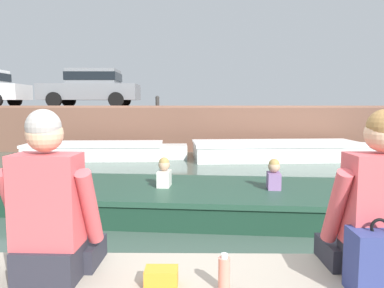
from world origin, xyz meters
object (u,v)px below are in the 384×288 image
at_px(backpack_on_ledge, 376,262).
at_px(bottle_drink, 224,273).
at_px(boat_moored_central_white, 285,150).
at_px(car_left_inner_grey, 92,87).
at_px(motorboat_passing, 196,200).
at_px(person_seated_left, 52,214).
at_px(boat_moored_west_white, 102,151).
at_px(person_seated_right, 375,213).
at_px(mooring_bollard_mid, 157,101).

bearing_deg(backpack_on_ledge, bottle_drink, 179.05).
height_order(boat_moored_central_white, car_left_inner_grey, car_left_inner_grey).
height_order(motorboat_passing, person_seated_left, person_seated_left).
relative_size(boat_moored_west_white, backpack_on_ledge, 12.75).
distance_m(person_seated_left, backpack_on_ledge, 1.79).
relative_size(person_seated_right, bottle_drink, 4.73).
distance_m(boat_moored_west_white, person_seated_left, 10.28).
relative_size(bottle_drink, backpack_on_ledge, 0.50).
bearing_deg(mooring_bollard_mid, person_seated_right, -78.29).
bearing_deg(mooring_bollard_mid, bottle_drink, -82.49).
height_order(boat_moored_central_white, person_seated_left, person_seated_left).
distance_m(boat_moored_central_white, backpack_on_ledge, 10.39).
relative_size(boat_moored_west_white, bottle_drink, 25.50).
bearing_deg(person_seated_left, backpack_on_ledge, -5.51).
relative_size(mooring_bollard_mid, person_seated_left, 0.46).
bearing_deg(person_seated_right, boat_moored_west_white, 112.29).
height_order(boat_moored_central_white, mooring_bollard_mid, mooring_bollard_mid).
xyz_separation_m(boat_moored_central_white, backpack_on_ledge, (-1.94, -10.19, 0.70)).
distance_m(boat_moored_west_white, backpack_on_ledge, 10.94).
relative_size(mooring_bollard_mid, person_seated_right, 0.46).
distance_m(mooring_bollard_mid, backpack_on_ledge, 12.30).
height_order(bottle_drink, backpack_on_ledge, backpack_on_ledge).
distance_m(motorboat_passing, backpack_on_ledge, 4.28).
height_order(boat_moored_west_white, mooring_bollard_mid, mooring_bollard_mid).
bearing_deg(mooring_bollard_mid, boat_moored_central_white, -23.12).
height_order(car_left_inner_grey, person_seated_right, car_left_inner_grey).
relative_size(boat_moored_west_white, person_seated_right, 5.39).
xyz_separation_m(boat_moored_central_white, bottle_drink, (-2.74, -10.17, 0.63)).
distance_m(car_left_inner_grey, person_seated_right, 14.54).
bearing_deg(boat_moored_central_white, car_left_inner_grey, 154.17).
bearing_deg(car_left_inner_grey, backpack_on_ledge, -69.00).
xyz_separation_m(car_left_inner_grey, mooring_bollard_mid, (2.87, -1.63, -0.61)).
xyz_separation_m(person_seated_right, bottle_drink, (-0.87, -0.18, -0.28)).
bearing_deg(boat_moored_west_white, backpack_on_ledge, -68.45).
relative_size(boat_moored_west_white, car_left_inner_grey, 1.32).
xyz_separation_m(motorboat_passing, person_seated_right, (1.01, -3.91, 0.95)).
xyz_separation_m(boat_moored_west_white, bottle_drink, (3.21, -10.14, 0.64)).
relative_size(person_seated_left, backpack_on_ledge, 2.37).
relative_size(mooring_bollard_mid, backpack_on_ledge, 1.09).
xyz_separation_m(boat_moored_west_white, mooring_bollard_mid, (1.63, 1.88, 1.61)).
distance_m(person_seated_right, backpack_on_ledge, 0.29).
bearing_deg(person_seated_left, mooring_bollard_mid, 92.95).
xyz_separation_m(boat_moored_central_white, person_seated_right, (-1.87, -9.99, 0.90)).
xyz_separation_m(boat_moored_west_white, person_seated_left, (2.24, -9.99, 0.92)).
bearing_deg(person_seated_left, bottle_drink, -9.18).
bearing_deg(boat_moored_west_white, person_seated_right, -67.71).
relative_size(boat_moored_central_white, mooring_bollard_mid, 14.62).
relative_size(person_seated_right, backpack_on_ledge, 2.37).
relative_size(boat_moored_central_white, person_seated_right, 6.74).
height_order(car_left_inner_grey, bottle_drink, car_left_inner_grey).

